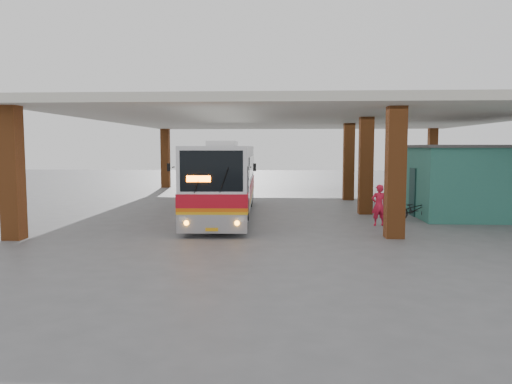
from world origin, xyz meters
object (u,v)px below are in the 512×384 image
object	(u,v)px
coach_bus	(225,179)
motorcycle	(415,209)
pedestrian	(379,205)
red_chair	(394,199)

from	to	relation	value
coach_bus	motorcycle	size ratio (longest dim) A/B	6.44
coach_bus	motorcycle	xyz separation A→B (m)	(7.97, -0.92, -1.16)
motorcycle	pedestrian	xyz separation A→B (m)	(-1.73, -1.42, 0.33)
motorcycle	coach_bus	bearing A→B (deg)	75.72
motorcycle	red_chair	world-z (taller)	motorcycle
pedestrian	motorcycle	bearing A→B (deg)	-149.61
pedestrian	red_chair	size ratio (longest dim) A/B	1.90
coach_bus	red_chair	bearing A→B (deg)	22.67
pedestrian	red_chair	bearing A→B (deg)	-116.30
coach_bus	motorcycle	distance (m)	8.11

